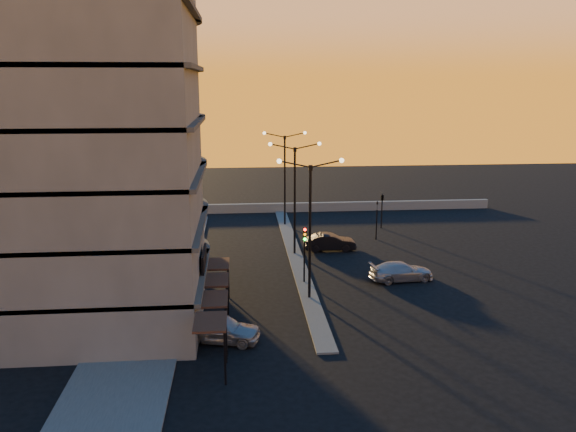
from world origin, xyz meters
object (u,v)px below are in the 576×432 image
at_px(streetlamp_mid, 295,190).
at_px(car_hatchback, 220,328).
at_px(traffic_light_main, 305,246).
at_px(car_sedan, 330,242).
at_px(car_wagon, 401,271).

relative_size(streetlamp_mid, car_hatchback, 2.09).
xyz_separation_m(traffic_light_main, car_sedan, (3.15, 8.06, -2.15)).
xyz_separation_m(car_hatchback, car_wagon, (13.01, 8.91, -0.09)).
bearing_deg(traffic_light_main, car_sedan, 68.64).
height_order(streetlamp_mid, car_wagon, streetlamp_mid).
bearing_deg(traffic_light_main, streetlamp_mid, 90.00).
relative_size(traffic_light_main, car_hatchback, 0.93).
distance_m(traffic_light_main, car_wagon, 7.53).
relative_size(traffic_light_main, car_sedan, 0.95).
bearing_deg(car_hatchback, streetlamp_mid, -6.41).
bearing_deg(car_wagon, car_sedan, 20.01).
bearing_deg(streetlamp_mid, car_hatchback, -110.10).
xyz_separation_m(streetlamp_mid, traffic_light_main, (0.00, -7.13, -2.70)).
bearing_deg(streetlamp_mid, car_wagon, -44.02).
height_order(car_hatchback, car_sedan, car_hatchback).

